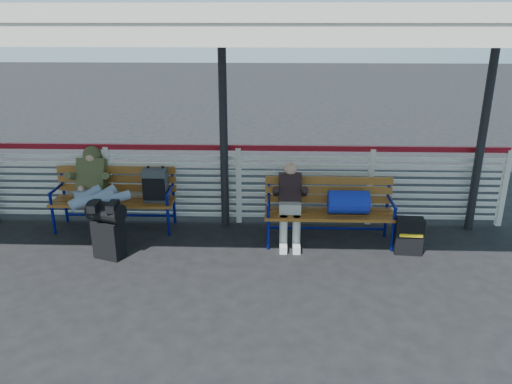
{
  "coord_description": "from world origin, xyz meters",
  "views": [
    {
      "loc": [
        2.51,
        -5.32,
        3.06
      ],
      "look_at": [
        2.3,
        1.0,
        0.82
      ],
      "focal_mm": 35.0,
      "sensor_mm": 36.0,
      "label": 1
    }
  ],
  "objects_px": {
    "traveler_man": "(95,192)",
    "companion_person": "(290,203)",
    "suitcase_side": "(409,236)",
    "bench_left": "(129,190)",
    "bench_right": "(338,204)",
    "luggage_stack": "(107,228)"
  },
  "relations": [
    {
      "from": "traveler_man",
      "to": "companion_person",
      "type": "height_order",
      "value": "traveler_man"
    },
    {
      "from": "suitcase_side",
      "to": "companion_person",
      "type": "bearing_deg",
      "value": 173.53
    },
    {
      "from": "companion_person",
      "to": "suitcase_side",
      "type": "relative_size",
      "value": 2.26
    },
    {
      "from": "companion_person",
      "to": "bench_right",
      "type": "bearing_deg",
      "value": 0.98
    },
    {
      "from": "luggage_stack",
      "to": "bench_left",
      "type": "height_order",
      "value": "bench_left"
    },
    {
      "from": "bench_left",
      "to": "bench_right",
      "type": "distance_m",
      "value": 3.08
    },
    {
      "from": "luggage_stack",
      "to": "suitcase_side",
      "type": "xyz_separation_m",
      "value": [
        4.01,
        0.26,
        -0.17
      ]
    },
    {
      "from": "bench_left",
      "to": "traveler_man",
      "type": "distance_m",
      "value": 0.52
    },
    {
      "from": "luggage_stack",
      "to": "suitcase_side",
      "type": "height_order",
      "value": "luggage_stack"
    },
    {
      "from": "bench_left",
      "to": "suitcase_side",
      "type": "height_order",
      "value": "bench_left"
    },
    {
      "from": "bench_right",
      "to": "luggage_stack",
      "type": "bearing_deg",
      "value": -169.52
    },
    {
      "from": "traveler_man",
      "to": "companion_person",
      "type": "relative_size",
      "value": 1.35
    },
    {
      "from": "bench_left",
      "to": "traveler_man",
      "type": "bearing_deg",
      "value": -137.52
    },
    {
      "from": "bench_right",
      "to": "suitcase_side",
      "type": "relative_size",
      "value": 3.56
    },
    {
      "from": "bench_left",
      "to": "suitcase_side",
      "type": "relative_size",
      "value": 3.56
    },
    {
      "from": "suitcase_side",
      "to": "bench_left",
      "type": "bearing_deg",
      "value": 173.78
    },
    {
      "from": "luggage_stack",
      "to": "bench_left",
      "type": "xyz_separation_m",
      "value": [
        0.03,
        0.98,
        0.18
      ]
    },
    {
      "from": "luggage_stack",
      "to": "suitcase_side",
      "type": "bearing_deg",
      "value": 23.64
    },
    {
      "from": "bench_right",
      "to": "companion_person",
      "type": "distance_m",
      "value": 0.67
    },
    {
      "from": "bench_left",
      "to": "suitcase_side",
      "type": "xyz_separation_m",
      "value": [
        3.99,
        -0.72,
        -0.35
      ]
    },
    {
      "from": "luggage_stack",
      "to": "bench_left",
      "type": "distance_m",
      "value": 1.0
    },
    {
      "from": "traveler_man",
      "to": "companion_person",
      "type": "bearing_deg",
      "value": -1.72
    }
  ]
}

